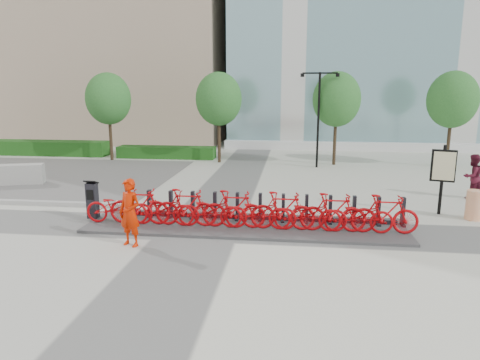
# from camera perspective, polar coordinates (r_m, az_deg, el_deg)

# --- Properties ---
(ground) EXTENTS (120.00, 120.00, 0.00)m
(ground) POSITION_cam_1_polar(r_m,az_deg,el_deg) (13.03, -5.21, -6.41)
(ground) COLOR beige
(gravel_patch) EXTENTS (14.00, 14.00, 0.00)m
(gravel_patch) POSITION_cam_1_polar(r_m,az_deg,el_deg) (23.27, -26.11, 0.57)
(gravel_patch) COLOR #5F5B56
(gravel_patch) RESTS_ON ground
(hedge_a) EXTENTS (10.00, 1.40, 0.90)m
(hedge_a) POSITION_cam_1_polar(r_m,az_deg,el_deg) (30.76, -25.92, 3.91)
(hedge_a) COLOR #195113
(hedge_a) RESTS_ON ground
(hedge_b) EXTENTS (6.00, 1.20, 0.70)m
(hedge_b) POSITION_cam_1_polar(r_m,az_deg,el_deg) (26.69, -9.77, 3.67)
(hedge_b) COLOR #195113
(hedge_b) RESTS_ON ground
(tree_0) EXTENTS (2.60, 2.60, 5.10)m
(tree_0) POSITION_cam_1_polar(r_m,az_deg,el_deg) (26.35, -17.15, 10.30)
(tree_0) COLOR #4B3826
(tree_0) RESTS_ON ground
(tree_1) EXTENTS (2.60, 2.60, 5.10)m
(tree_1) POSITION_cam_1_polar(r_m,az_deg,el_deg) (24.45, -2.85, 10.72)
(tree_1) COLOR #4B3826
(tree_1) RESTS_ON ground
(tree_2) EXTENTS (2.60, 2.60, 5.10)m
(tree_2) POSITION_cam_1_polar(r_m,az_deg,el_deg) (24.20, 12.76, 10.43)
(tree_2) COLOR #4B3826
(tree_2) RESTS_ON ground
(tree_3) EXTENTS (2.60, 2.60, 5.10)m
(tree_3) POSITION_cam_1_polar(r_m,az_deg,el_deg) (25.49, 26.50, 9.56)
(tree_3) COLOR #4B3826
(tree_3) RESTS_ON ground
(streetlamp) EXTENTS (2.00, 0.20, 5.00)m
(streetlamp) POSITION_cam_1_polar(r_m,az_deg,el_deg) (23.14, 10.45, 9.34)
(streetlamp) COLOR black
(streetlamp) RESTS_ON ground
(dock_pad) EXTENTS (9.60, 2.40, 0.08)m
(dock_pad) POSITION_cam_1_polar(r_m,az_deg,el_deg) (13.10, 0.66, -6.08)
(dock_pad) COLOR #434344
(dock_pad) RESTS_ON ground
(dock_rail_posts) EXTENTS (8.74, 0.50, 0.85)m
(dock_rail_posts) POSITION_cam_1_polar(r_m,az_deg,el_deg) (13.38, 2.69, -3.63)
(dock_rail_posts) COLOR black
(dock_rail_posts) RESTS_ON dock_pad
(bike_0) EXTENTS (1.94, 0.68, 1.02)m
(bike_0) POSITION_cam_1_polar(r_m,az_deg,el_deg) (13.60, -16.10, -3.47)
(bike_0) COLOR #AE0509
(bike_0) RESTS_ON dock_pad
(bike_1) EXTENTS (1.89, 0.53, 1.13)m
(bike_1) POSITION_cam_1_polar(r_m,az_deg,el_deg) (13.32, -13.25, -3.38)
(bike_1) COLOR #AE0509
(bike_1) RESTS_ON dock_pad
(bike_2) EXTENTS (1.94, 0.68, 1.02)m
(bike_2) POSITION_cam_1_polar(r_m,az_deg,el_deg) (13.11, -10.28, -3.76)
(bike_2) COLOR #AE0509
(bike_2) RESTS_ON dock_pad
(bike_3) EXTENTS (1.89, 0.53, 1.13)m
(bike_3) POSITION_cam_1_polar(r_m,az_deg,el_deg) (12.90, -7.23, -3.65)
(bike_3) COLOR #AE0509
(bike_3) RESTS_ON dock_pad
(bike_4) EXTENTS (1.94, 0.68, 1.02)m
(bike_4) POSITION_cam_1_polar(r_m,az_deg,el_deg) (12.76, -4.08, -4.02)
(bike_4) COLOR #AE0509
(bike_4) RESTS_ON dock_pad
(bike_5) EXTENTS (1.89, 0.53, 1.13)m
(bike_5) POSITION_cam_1_polar(r_m,az_deg,el_deg) (12.63, -0.86, -3.90)
(bike_5) COLOR #AE0509
(bike_5) RESTS_ON dock_pad
(bike_6) EXTENTS (1.94, 0.68, 1.02)m
(bike_6) POSITION_cam_1_polar(r_m,az_deg,el_deg) (12.57, 2.40, -4.25)
(bike_6) COLOR #AE0509
(bike_6) RESTS_ON dock_pad
(bike_7) EXTENTS (1.89, 0.53, 1.13)m
(bike_7) POSITION_cam_1_polar(r_m,az_deg,el_deg) (12.52, 5.70, -4.10)
(bike_7) COLOR #AE0509
(bike_7) RESTS_ON dock_pad
(bike_8) EXTENTS (1.94, 0.68, 1.02)m
(bike_8) POSITION_cam_1_polar(r_m,az_deg,el_deg) (12.54, 8.99, -4.42)
(bike_8) COLOR #AE0509
(bike_8) RESTS_ON dock_pad
(bike_9) EXTENTS (1.89, 0.53, 1.13)m
(bike_9) POSITION_cam_1_polar(r_m,az_deg,el_deg) (12.57, 12.29, -4.25)
(bike_9) COLOR #AE0509
(bike_9) RESTS_ON dock_pad
(bike_10) EXTENTS (1.94, 0.68, 1.02)m
(bike_10) POSITION_cam_1_polar(r_m,az_deg,el_deg) (12.68, 15.53, -4.54)
(bike_10) COLOR #AE0509
(bike_10) RESTS_ON dock_pad
(bike_11) EXTENTS (1.89, 0.53, 1.13)m
(bike_11) POSITION_cam_1_polar(r_m,az_deg,el_deg) (12.79, 18.74, -4.34)
(bike_11) COLOR #AE0509
(bike_11) RESTS_ON dock_pad
(kiosk) EXTENTS (0.39, 0.33, 1.24)m
(kiosk) POSITION_cam_1_polar(r_m,az_deg,el_deg) (14.36, -19.08, -2.49)
(kiosk) COLOR black
(kiosk) RESTS_ON dock_pad
(worker_red) EXTENTS (0.77, 0.64, 1.82)m
(worker_red) POSITION_cam_1_polar(r_m,az_deg,el_deg) (11.69, -14.48, -4.24)
(worker_red) COLOR red
(worker_red) RESTS_ON ground
(pedestrian) EXTENTS (1.04, 0.98, 1.71)m
(pedestrian) POSITION_cam_1_polar(r_m,az_deg,el_deg) (18.56, 28.56, 0.42)
(pedestrian) COLOR #4C1020
(pedestrian) RESTS_ON ground
(construction_barrel) EXTENTS (0.54, 0.54, 0.96)m
(construction_barrel) POSITION_cam_1_polar(r_m,az_deg,el_deg) (15.62, 28.74, -2.94)
(construction_barrel) COLOR #F35800
(construction_barrel) RESTS_ON ground
(jersey_barrier) EXTENTS (2.34, 1.31, 0.88)m
(jersey_barrier) POSITION_cam_1_polar(r_m,az_deg,el_deg) (21.30, -27.66, 0.66)
(jersey_barrier) COLOR gray
(jersey_barrier) RESTS_ON ground
(map_sign) EXTENTS (0.77, 0.32, 2.34)m
(map_sign) POSITION_cam_1_polar(r_m,az_deg,el_deg) (15.57, 25.46, 1.36)
(map_sign) COLOR black
(map_sign) RESTS_ON ground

